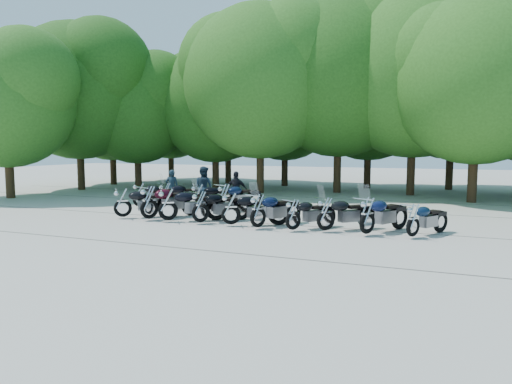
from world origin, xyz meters
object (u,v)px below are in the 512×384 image
(motorcycle_7, at_px, (326,213))
(motorcycle_5, at_px, (258,209))
(motorcycle_0, at_px, (123,201))
(rider_0, at_px, (172,187))
(motorcycle_4, at_px, (231,207))
(motorcycle_9, at_px, (413,219))
(rider_2, at_px, (236,190))
(motorcycle_11, at_px, (166,195))
(motorcycle_12, at_px, (199,196))
(motorcycle_3, at_px, (200,205))
(motorcycle_1, at_px, (149,201))
(rider_1, at_px, (204,187))
(motorcycle_8, at_px, (367,214))
(motorcycle_6, at_px, (293,213))
(motorcycle_2, at_px, (168,203))
(motorcycle_13, at_px, (224,197))
(motorcycle_10, at_px, (140,194))

(motorcycle_7, bearing_deg, motorcycle_5, 52.56)
(motorcycle_0, relative_size, motorcycle_5, 0.99)
(rider_0, bearing_deg, motorcycle_4, 118.29)
(motorcycle_9, distance_m, rider_2, 8.31)
(motorcycle_11, bearing_deg, motorcycle_5, -170.37)
(motorcycle_5, height_order, motorcycle_11, motorcycle_11)
(motorcycle_7, xyz_separation_m, motorcycle_12, (-5.98, 2.66, 0.02))
(motorcycle_7, relative_size, motorcycle_9, 1.08)
(motorcycle_3, xyz_separation_m, rider_0, (-3.65, 4.01, 0.17))
(motorcycle_1, bearing_deg, rider_2, -87.95)
(rider_1, bearing_deg, motorcycle_5, 149.72)
(motorcycle_8, relative_size, rider_0, 1.43)
(motorcycle_0, relative_size, motorcycle_6, 1.11)
(rider_1, bearing_deg, motorcycle_12, 117.76)
(motorcycle_1, relative_size, rider_0, 1.54)
(motorcycle_0, xyz_separation_m, motorcycle_9, (10.32, 0.07, -0.07))
(motorcycle_9, bearing_deg, motorcycle_2, 32.09)
(motorcycle_13, bearing_deg, motorcycle_12, 19.32)
(motorcycle_2, relative_size, rider_0, 1.47)
(motorcycle_7, bearing_deg, motorcycle_13, 17.08)
(motorcycle_2, height_order, motorcycle_8, motorcycle_2)
(motorcycle_9, bearing_deg, rider_2, 3.74)
(motorcycle_5, xyz_separation_m, rider_2, (-2.59, 4.08, 0.16))
(motorcycle_2, relative_size, motorcycle_7, 1.09)
(motorcycle_0, distance_m, motorcycle_3, 3.30)
(motorcycle_3, xyz_separation_m, motorcycle_12, (-1.56, 2.74, -0.01))
(motorcycle_3, distance_m, rider_2, 3.91)
(motorcycle_12, height_order, motorcycle_13, motorcycle_13)
(motorcycle_1, xyz_separation_m, rider_2, (1.75, 3.90, 0.10))
(motorcycle_5, bearing_deg, motorcycle_11, -2.27)
(motorcycle_1, distance_m, motorcycle_9, 9.13)
(motorcycle_3, distance_m, rider_0, 5.42)
(motorcycle_2, xyz_separation_m, motorcycle_3, (1.27, 0.08, -0.03))
(motorcycle_5, distance_m, rider_0, 7.23)
(motorcycle_4, relative_size, rider_2, 1.40)
(motorcycle_8, bearing_deg, motorcycle_5, 31.95)
(motorcycle_6, height_order, motorcycle_13, motorcycle_13)
(motorcycle_2, relative_size, motorcycle_8, 1.03)
(motorcycle_1, height_order, motorcycle_8, motorcycle_1)
(motorcycle_0, xyz_separation_m, motorcycle_11, (0.23, 2.61, 0.01))
(motorcycle_4, bearing_deg, motorcycle_11, 29.25)
(motorcycle_5, relative_size, motorcycle_11, 1.00)
(motorcycle_8, height_order, rider_0, rider_0)
(motorcycle_3, bearing_deg, motorcycle_5, -148.78)
(motorcycle_3, bearing_deg, motorcycle_7, -142.67)
(motorcycle_4, distance_m, rider_2, 4.20)
(motorcycle_5, height_order, motorcycle_13, motorcycle_13)
(motorcycle_1, height_order, motorcycle_7, motorcycle_1)
(motorcycle_2, xyz_separation_m, motorcycle_10, (-3.16, 2.73, -0.05))
(motorcycle_5, height_order, rider_2, rider_2)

